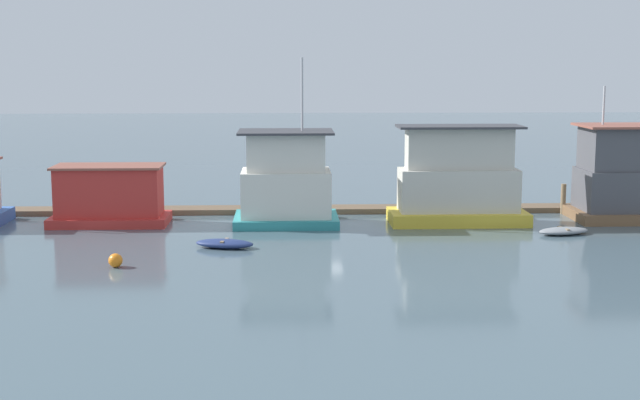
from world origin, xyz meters
The scene contains 12 objects.
ground_plane centered at (0.00, 0.00, 0.00)m, with size 200.00×200.00×0.00m, color #475B66.
dock_walkway centered at (0.00, 3.43, 0.15)m, with size 51.00×1.71×0.30m, color brown.
houseboat_red centered at (-11.08, 0.09, 1.49)m, with size 6.13×3.20×3.15m.
houseboat_teal centered at (-1.76, -0.22, 2.21)m, with size 5.46×4.05×8.74m.
houseboat_yellow centered at (7.36, -0.35, 2.16)m, with size 7.26×3.23×5.21m.
houseboat_brown centered at (16.35, 0.42, 2.38)m, with size 5.06×4.15×7.24m.
dinghy_navy centered at (-4.63, -6.22, 0.21)m, with size 2.93×1.73×0.41m.
dinghy_grey centered at (12.05, -3.65, 0.18)m, with size 2.80×1.69×0.36m.
mooring_post_near_left centered at (-12.94, 2.33, 0.80)m, with size 0.27×0.27×1.61m, color #846B4C.
mooring_post_near_right centered at (13.88, 2.33, 0.85)m, with size 0.28×0.28×1.70m, color #846B4C.
mooring_post_far_right centered at (5.37, 2.33, 1.01)m, with size 0.22×0.22×2.03m, color #846B4C.
buoy_orange centered at (-8.94, -9.95, 0.30)m, with size 0.59×0.59×0.59m, color orange.
Camera 1 is at (-1.79, -46.71, 8.61)m, focal length 50.00 mm.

